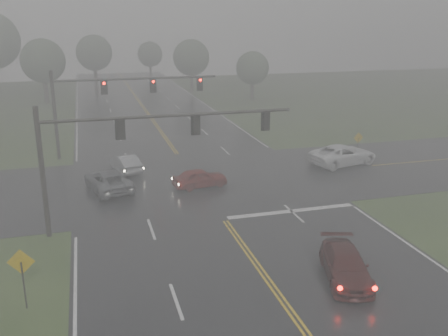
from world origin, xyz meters
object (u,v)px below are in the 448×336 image
object	(u,v)px
sedan_maroon	(345,279)
signal_gantry_far	(107,95)
sedan_silver	(126,172)
pickup_white	(342,164)
car_grey	(109,191)
signal_gantry_near	(125,141)
sedan_red	(200,187)

from	to	relation	value
sedan_maroon	signal_gantry_far	distance (m)	27.60
sedan_maroon	sedan_silver	xyz separation A→B (m)	(-8.51, 20.14, 0.00)
pickup_white	signal_gantry_far	xyz separation A→B (m)	(-18.61, 8.11, 5.39)
car_grey	signal_gantry_near	distance (m)	8.74
sedan_maroon	signal_gantry_near	distance (m)	13.85
signal_gantry_far	sedan_maroon	bearing A→B (deg)	-69.81
sedan_red	signal_gantry_far	distance (m)	13.18
sedan_maroon	signal_gantry_far	xyz separation A→B (m)	(-9.34, 25.41, 5.39)
sedan_silver	signal_gantry_far	bearing A→B (deg)	-95.00
car_grey	signal_gantry_far	world-z (taller)	signal_gantry_far
sedan_red	car_grey	xyz separation A→B (m)	(-6.47, 0.98, 0.00)
signal_gantry_near	signal_gantry_far	world-z (taller)	signal_gantry_far
signal_gantry_near	signal_gantry_far	distance (m)	16.52
sedan_maroon	signal_gantry_far	bearing A→B (deg)	126.50
pickup_white	sedan_red	bearing A→B (deg)	88.12
sedan_red	sedan_silver	xyz separation A→B (m)	(-4.90, 5.31, 0.00)
pickup_white	sedan_silver	bearing A→B (deg)	68.21
sedan_red	sedan_silver	bearing A→B (deg)	34.56
signal_gantry_far	car_grey	bearing A→B (deg)	-94.39
sedan_silver	pickup_white	size ratio (longest dim) A/B	0.71
pickup_white	car_grey	bearing A→B (deg)	81.70
sedan_maroon	car_grey	distance (m)	18.75
sedan_silver	signal_gantry_near	xyz separation A→B (m)	(-0.73, -11.26, 5.25)
sedan_silver	pickup_white	xyz separation A→B (m)	(17.77, -2.85, 0.00)
pickup_white	signal_gantry_far	world-z (taller)	signal_gantry_far
sedan_red	signal_gantry_near	size ratio (longest dim) A/B	0.27
pickup_white	signal_gantry_near	xyz separation A→B (m)	(-18.50, -8.42, 5.25)
pickup_white	signal_gantry_far	distance (m)	21.00
sedan_red	signal_gantry_far	xyz separation A→B (m)	(-5.73, 10.57, 5.39)
car_grey	signal_gantry_far	bearing A→B (deg)	-107.71
car_grey	sedan_silver	bearing A→B (deg)	-123.26
car_grey	sedan_red	bearing A→B (deg)	158.12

